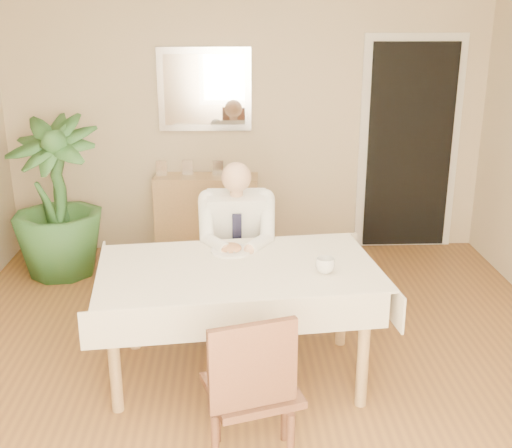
{
  "coord_description": "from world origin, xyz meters",
  "views": [
    {
      "loc": [
        -0.15,
        -3.52,
        2.24
      ],
      "look_at": [
        0.0,
        0.35,
        0.95
      ],
      "focal_mm": 45.0,
      "sensor_mm": 36.0,
      "label": 1
    }
  ],
  "objects_px": {
    "chair_near": "(252,386)",
    "coffee_mug": "(325,265)",
    "seated_man": "(237,242)",
    "potted_palm": "(56,198)",
    "sideboard": "(207,215)",
    "dining_table": "(238,279)",
    "chair_far": "(237,251)"
  },
  "relations": [
    {
      "from": "dining_table",
      "to": "potted_palm",
      "type": "relative_size",
      "value": 1.3
    },
    {
      "from": "dining_table",
      "to": "chair_far",
      "type": "relative_size",
      "value": 1.99
    },
    {
      "from": "seated_man",
      "to": "chair_near",
      "type": "bearing_deg",
      "value": -88.0
    },
    {
      "from": "chair_far",
      "to": "coffee_mug",
      "type": "bearing_deg",
      "value": -68.44
    },
    {
      "from": "potted_palm",
      "to": "sideboard",
      "type": "bearing_deg",
      "value": 19.34
    },
    {
      "from": "chair_near",
      "to": "potted_palm",
      "type": "bearing_deg",
      "value": 103.86
    },
    {
      "from": "dining_table",
      "to": "chair_near",
      "type": "xyz_separation_m",
      "value": [
        0.05,
        -0.94,
        -0.16
      ]
    },
    {
      "from": "chair_far",
      "to": "coffee_mug",
      "type": "xyz_separation_m",
      "value": [
        0.52,
        -1.0,
        0.28
      ]
    },
    {
      "from": "chair_far",
      "to": "chair_near",
      "type": "bearing_deg",
      "value": -94.1
    },
    {
      "from": "dining_table",
      "to": "coffee_mug",
      "type": "xyz_separation_m",
      "value": [
        0.52,
        -0.12,
        0.13
      ]
    },
    {
      "from": "chair_near",
      "to": "seated_man",
      "type": "height_order",
      "value": "seated_man"
    },
    {
      "from": "chair_near",
      "to": "potted_palm",
      "type": "height_order",
      "value": "potted_palm"
    },
    {
      "from": "coffee_mug",
      "to": "sideboard",
      "type": "relative_size",
      "value": 0.12
    },
    {
      "from": "coffee_mug",
      "to": "potted_palm",
      "type": "xyz_separation_m",
      "value": [
        -2.07,
        1.86,
        -0.1
      ]
    },
    {
      "from": "chair_far",
      "to": "seated_man",
      "type": "relative_size",
      "value": 0.74
    },
    {
      "from": "dining_table",
      "to": "seated_man",
      "type": "xyz_separation_m",
      "value": [
        0.0,
        0.59,
        0.02
      ]
    },
    {
      "from": "sideboard",
      "to": "potted_palm",
      "type": "height_order",
      "value": "potted_palm"
    },
    {
      "from": "coffee_mug",
      "to": "chair_near",
      "type": "bearing_deg",
      "value": -119.3
    },
    {
      "from": "sideboard",
      "to": "potted_palm",
      "type": "relative_size",
      "value": 0.69
    },
    {
      "from": "dining_table",
      "to": "seated_man",
      "type": "relative_size",
      "value": 1.47
    },
    {
      "from": "chair_far",
      "to": "potted_palm",
      "type": "height_order",
      "value": "potted_palm"
    },
    {
      "from": "chair_near",
      "to": "coffee_mug",
      "type": "bearing_deg",
      "value": 43.72
    },
    {
      "from": "chair_near",
      "to": "coffee_mug",
      "type": "relative_size",
      "value": 7.85
    },
    {
      "from": "seated_man",
      "to": "potted_palm",
      "type": "height_order",
      "value": "potted_palm"
    },
    {
      "from": "dining_table",
      "to": "sideboard",
      "type": "bearing_deg",
      "value": 90.67
    },
    {
      "from": "chair_near",
      "to": "seated_man",
      "type": "distance_m",
      "value": 1.55
    },
    {
      "from": "chair_far",
      "to": "sideboard",
      "type": "bearing_deg",
      "value": 95.91
    },
    {
      "from": "chair_near",
      "to": "coffee_mug",
      "type": "height_order",
      "value": "chair_near"
    },
    {
      "from": "dining_table",
      "to": "sideboard",
      "type": "xyz_separation_m",
      "value": [
        -0.27,
        2.19,
        -0.28
      ]
    },
    {
      "from": "chair_near",
      "to": "coffee_mug",
      "type": "distance_m",
      "value": 0.99
    },
    {
      "from": "coffee_mug",
      "to": "sideboard",
      "type": "height_order",
      "value": "coffee_mug"
    },
    {
      "from": "seated_man",
      "to": "chair_far",
      "type": "bearing_deg",
      "value": 90.0
    }
  ]
}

